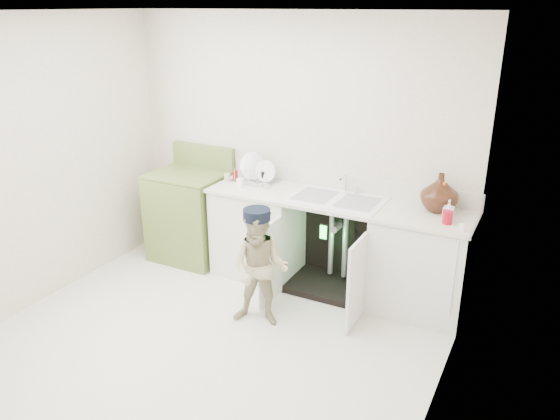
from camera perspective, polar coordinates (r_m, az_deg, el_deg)
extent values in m
plane|color=beige|center=(4.60, -6.88, -13.03)|extent=(3.50, 3.50, 0.00)
cube|color=beige|center=(5.29, 1.66, 6.56)|extent=(3.50, 2.50, 0.02)
cube|color=beige|center=(3.04, -23.96, -6.42)|extent=(3.50, 2.50, 0.02)
cube|color=beige|center=(5.21, -23.73, 4.59)|extent=(2.50, 3.00, 0.02)
cube|color=beige|center=(3.41, 17.36, -2.57)|extent=(2.50, 3.00, 0.02)
plane|color=white|center=(3.83, -8.57, 19.85)|extent=(3.50, 3.50, 0.00)
cube|color=silver|center=(5.41, -2.20, -2.29)|extent=(0.80, 0.60, 0.86)
cube|color=silver|center=(4.89, 14.44, -5.60)|extent=(0.80, 0.60, 0.86)
cube|color=black|center=(5.32, 6.77, -2.81)|extent=(0.80, 0.06, 0.86)
cube|color=black|center=(5.27, 5.53, -7.85)|extent=(0.80, 0.60, 0.06)
cylinder|color=gray|center=(5.19, 5.39, -3.14)|extent=(0.05, 0.05, 0.70)
cylinder|color=gray|center=(5.15, 6.83, -3.43)|extent=(0.05, 0.05, 0.70)
cylinder|color=gray|center=(5.06, 5.97, -1.73)|extent=(0.07, 0.18, 0.07)
cube|color=silver|center=(4.85, -0.98, -5.53)|extent=(0.03, 0.40, 0.76)
cube|color=silver|center=(4.56, 7.98, -7.52)|extent=(0.02, 0.40, 0.76)
cube|color=white|center=(4.92, 5.87, 0.92)|extent=(2.44, 0.64, 0.03)
cube|color=white|center=(5.15, 7.10, 2.83)|extent=(2.44, 0.02, 0.15)
cube|color=white|center=(4.92, 5.87, 1.03)|extent=(0.85, 0.55, 0.02)
cube|color=gray|center=(4.99, 3.69, 1.51)|extent=(0.34, 0.40, 0.01)
cube|color=gray|center=(4.85, 8.12, 0.76)|extent=(0.34, 0.40, 0.01)
cylinder|color=silver|center=(5.08, 6.83, 2.78)|extent=(0.03, 0.03, 0.17)
cylinder|color=silver|center=(5.01, 6.62, 3.41)|extent=(0.02, 0.14, 0.02)
cylinder|color=silver|center=(5.06, 7.97, 2.06)|extent=(0.04, 0.04, 0.06)
cylinder|color=white|center=(4.51, 17.71, -6.57)|extent=(0.01, 0.01, 0.70)
cube|color=white|center=(4.44, 18.46, -1.71)|extent=(0.04, 0.02, 0.06)
cube|color=silver|center=(5.39, -2.62, 3.06)|extent=(0.44, 0.29, 0.02)
cylinder|color=silver|center=(5.40, -2.88, 3.96)|extent=(0.27, 0.10, 0.26)
cylinder|color=white|center=(5.31, -1.53, 3.58)|extent=(0.21, 0.06, 0.21)
cylinder|color=silver|center=(5.37, -4.79, 3.77)|extent=(0.01, 0.01, 0.13)
cylinder|color=silver|center=(5.33, -3.98, 3.64)|extent=(0.01, 0.01, 0.13)
cylinder|color=silver|center=(5.28, -3.17, 3.52)|extent=(0.01, 0.01, 0.13)
cylinder|color=silver|center=(5.24, -2.34, 3.39)|extent=(0.01, 0.01, 0.13)
cylinder|color=silver|center=(5.20, -1.50, 3.26)|extent=(0.01, 0.01, 0.13)
imported|color=#402512|center=(4.77, 16.35, 1.78)|extent=(0.31, 0.31, 0.33)
imported|color=orange|center=(4.73, 16.65, 1.24)|extent=(0.10, 0.10, 0.27)
imported|color=white|center=(4.59, 17.20, -0.06)|extent=(0.08, 0.08, 0.18)
cylinder|color=#A20D1D|center=(4.54, 17.10, -0.71)|extent=(0.08, 0.08, 0.11)
cylinder|color=#A50E11|center=(5.44, -4.69, 3.64)|extent=(0.05, 0.05, 0.10)
cylinder|color=tan|center=(5.41, -5.53, 3.37)|extent=(0.06, 0.06, 0.08)
cylinder|color=black|center=(5.33, -1.76, 3.43)|extent=(0.04, 0.04, 0.12)
cube|color=white|center=(5.22, -4.21, 2.83)|extent=(0.05, 0.05, 0.09)
cube|color=olive|center=(5.80, -9.34, -0.70)|extent=(0.75, 0.65, 0.90)
cube|color=olive|center=(5.65, -9.61, 3.72)|extent=(0.75, 0.65, 0.02)
cube|color=olive|center=(5.83, -8.02, 5.62)|extent=(0.75, 0.06, 0.24)
cylinder|color=black|center=(5.64, -12.10, 3.46)|extent=(0.17, 0.17, 0.02)
cylinder|color=silver|center=(5.64, -12.11, 3.58)|extent=(0.20, 0.20, 0.01)
cylinder|color=black|center=(5.88, -10.15, 4.31)|extent=(0.17, 0.17, 0.02)
cylinder|color=silver|center=(5.88, -10.16, 4.42)|extent=(0.20, 0.20, 0.01)
cylinder|color=black|center=(5.42, -9.02, 2.96)|extent=(0.17, 0.17, 0.02)
cylinder|color=silver|center=(5.41, -9.03, 3.08)|extent=(0.20, 0.20, 0.01)
cylinder|color=black|center=(5.67, -7.13, 3.85)|extent=(0.17, 0.17, 0.02)
cylinder|color=silver|center=(5.66, -7.13, 3.97)|extent=(0.20, 0.20, 0.01)
imported|color=tan|center=(4.51, -2.09, -6.18)|extent=(0.57, 0.49, 1.00)
cylinder|color=black|center=(4.32, -2.17, -0.59)|extent=(0.27, 0.27, 0.09)
cube|color=black|center=(4.42, -1.83, -0.55)|extent=(0.19, 0.13, 0.01)
cube|color=black|center=(4.68, 4.58, -2.29)|extent=(0.07, 0.01, 0.14)
cube|color=#26F23F|center=(4.67, 4.54, -2.33)|extent=(0.06, 0.00, 0.12)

